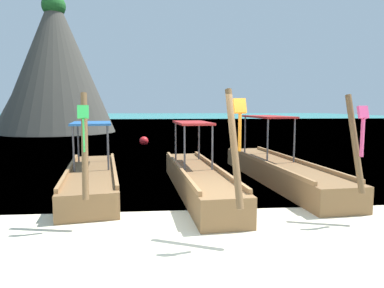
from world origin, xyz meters
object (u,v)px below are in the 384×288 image
at_px(longtail_boat_green_ribbon, 92,178).
at_px(longtail_boat_orange_ribbon, 197,178).
at_px(karst_rock, 52,67).
at_px(longtail_boat_pink_ribbon, 278,170).
at_px(mooring_buoy_near, 144,141).

distance_m(longtail_boat_green_ribbon, longtail_boat_orange_ribbon, 2.89).
bearing_deg(karst_rock, longtail_boat_orange_ribbon, -64.83).
distance_m(longtail_boat_orange_ribbon, longtail_boat_pink_ribbon, 2.82).
distance_m(longtail_boat_green_ribbon, karst_rock, 24.21).
bearing_deg(longtail_boat_orange_ribbon, karst_rock, 115.17).
bearing_deg(longtail_boat_green_ribbon, karst_rock, 109.36).
xyz_separation_m(longtail_boat_green_ribbon, longtail_boat_pink_ribbon, (5.45, 0.64, 0.02)).
xyz_separation_m(longtail_boat_orange_ribbon, mooring_buoy_near, (-2.05, 11.36, -0.11)).
bearing_deg(mooring_buoy_near, longtail_boat_green_ribbon, -94.22).
height_order(longtail_boat_orange_ribbon, karst_rock, karst_rock).
bearing_deg(longtail_boat_green_ribbon, mooring_buoy_near, 85.78).
relative_size(karst_rock, mooring_buoy_near, 23.60).
bearing_deg(mooring_buoy_near, karst_rock, 127.23).
bearing_deg(longtail_boat_orange_ribbon, longtail_boat_green_ribbon, 170.90).
relative_size(longtail_boat_orange_ribbon, longtail_boat_pink_ribbon, 0.91).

